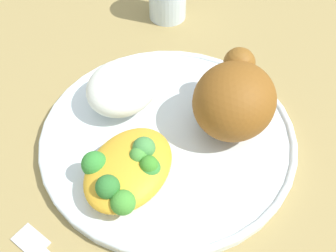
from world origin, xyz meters
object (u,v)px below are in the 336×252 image
(plate, at_px, (168,136))
(mac_cheese_with_broccoli, at_px, (129,168))
(rice_pile, at_px, (122,87))
(roasted_chicken, at_px, (234,98))

(plate, relative_size, mac_cheese_with_broccoli, 2.66)
(plate, xyz_separation_m, mac_cheese_with_broccoli, (-0.07, 0.00, 0.03))
(plate, relative_size, rice_pile, 3.29)
(plate, xyz_separation_m, rice_pile, (0.02, 0.07, 0.03))
(mac_cheese_with_broccoli, bearing_deg, plate, -3.83)
(roasted_chicken, relative_size, rice_pile, 1.21)
(plate, bearing_deg, roasted_chicken, -50.93)
(mac_cheese_with_broccoli, bearing_deg, roasted_chicken, -27.33)
(roasted_chicken, bearing_deg, mac_cheese_with_broccoli, 152.67)
(plate, relative_size, roasted_chicken, 2.71)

